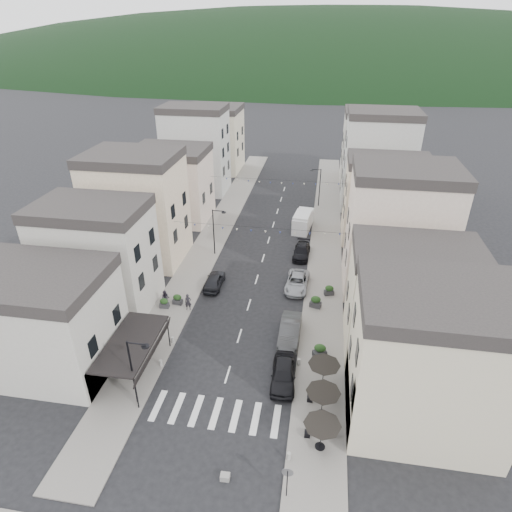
# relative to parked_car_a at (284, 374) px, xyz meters

# --- Properties ---
(ground) EXTENTS (700.00, 700.00, 0.00)m
(ground) POSITION_rel_parked_car_a_xyz_m (-4.60, -6.00, -0.82)
(ground) COLOR black
(ground) RESTS_ON ground
(sidewalk_left) EXTENTS (4.00, 76.00, 0.12)m
(sidewalk_left) POSITION_rel_parked_car_a_xyz_m (-12.10, 26.00, -0.76)
(sidewalk_left) COLOR slate
(sidewalk_left) RESTS_ON ground
(sidewalk_right) EXTENTS (4.00, 76.00, 0.12)m
(sidewalk_right) POSITION_rel_parked_car_a_xyz_m (2.90, 26.00, -0.76)
(sidewalk_right) COLOR slate
(sidewalk_right) RESTS_ON ground
(hill_backdrop) EXTENTS (640.00, 360.00, 70.00)m
(hill_backdrop) POSITION_rel_parked_car_a_xyz_m (-4.60, 294.00, -0.82)
(hill_backdrop) COLOR black
(hill_backdrop) RESTS_ON ground
(boutique_building) EXTENTS (12.00, 8.00, 8.00)m
(boutique_building) POSITION_rel_parked_car_a_xyz_m (-20.10, -1.00, 3.18)
(boutique_building) COLOR #B1ACA3
(boutique_building) RESTS_ON ground
(bistro_building) EXTENTS (10.00, 8.00, 10.00)m
(bistro_building) POSITION_rel_parked_car_a_xyz_m (9.90, -2.00, 4.18)
(bistro_building) COLOR beige
(bistro_building) RESTS_ON ground
(boutique_awning) EXTENTS (3.77, 7.50, 3.28)m
(boutique_awning) POSITION_rel_parked_car_a_xyz_m (-11.85, -1.00, 2.29)
(boutique_awning) COLOR black
(boutique_awning) RESTS_ON ground
(buildings_row_left) EXTENTS (10.20, 54.16, 14.00)m
(buildings_row_left) POSITION_rel_parked_car_a_xyz_m (-19.10, 31.75, 5.30)
(buildings_row_left) COLOR #B1ACA3
(buildings_row_left) RESTS_ON ground
(buildings_row_right) EXTENTS (10.20, 54.16, 14.50)m
(buildings_row_right) POSITION_rel_parked_car_a_xyz_m (9.90, 30.59, 5.50)
(buildings_row_right) COLOR beige
(buildings_row_right) RESTS_ON ground
(cafe_terrace) EXTENTS (2.50, 8.10, 2.53)m
(cafe_terrace) POSITION_rel_parked_car_a_xyz_m (3.10, -3.20, 1.54)
(cafe_terrace) COLOR black
(cafe_terrace) RESTS_ON ground
(streetlamp_left_near) EXTENTS (1.70, 0.56, 6.00)m
(streetlamp_left_near) POSITION_rel_parked_car_a_xyz_m (-10.42, -4.00, 2.88)
(streetlamp_left_near) COLOR black
(streetlamp_left_near) RESTS_ON ground
(streetlamp_left_far) EXTENTS (1.70, 0.56, 6.00)m
(streetlamp_left_far) POSITION_rel_parked_car_a_xyz_m (-10.42, 20.00, 2.88)
(streetlamp_left_far) COLOR black
(streetlamp_left_far) RESTS_ON ground
(streetlamp_right_far) EXTENTS (1.70, 0.56, 6.00)m
(streetlamp_right_far) POSITION_rel_parked_car_a_xyz_m (1.22, 38.00, 2.88)
(streetlamp_right_far) COLOR black
(streetlamp_right_far) RESTS_ON ground
(traffic_sign) EXTENTS (0.70, 0.07, 2.70)m
(traffic_sign) POSITION_rel_parked_car_a_xyz_m (1.20, -9.50, 1.11)
(traffic_sign) COLOR black
(traffic_sign) RESTS_ON ground
(bollards) EXTENTS (11.66, 10.26, 0.60)m
(bollards) POSITION_rel_parked_car_a_xyz_m (-4.60, -0.50, -0.40)
(bollards) COLOR gray
(bollards) RESTS_ON ground
(bunting_near) EXTENTS (19.00, 0.28, 0.62)m
(bunting_near) POSITION_rel_parked_car_a_xyz_m (-4.60, 16.00, 4.83)
(bunting_near) COLOR black
(bunting_near) RESTS_ON ground
(bunting_far) EXTENTS (19.00, 0.28, 0.62)m
(bunting_far) POSITION_rel_parked_car_a_xyz_m (-4.60, 32.00, 4.83)
(bunting_far) COLOR black
(bunting_far) RESTS_ON ground
(parked_car_a) EXTENTS (2.14, 4.90, 1.64)m
(parked_car_a) POSITION_rel_parked_car_a_xyz_m (0.00, 0.00, 0.00)
(parked_car_a) COLOR black
(parked_car_a) RESTS_ON ground
(parked_car_b) EXTENTS (1.88, 5.16, 1.69)m
(parked_car_b) POSITION_rel_parked_car_a_xyz_m (0.00, 5.49, 0.02)
(parked_car_b) COLOR #343436
(parked_car_b) RESTS_ON ground
(parked_car_c) EXTENTS (2.56, 5.21, 1.42)m
(parked_car_c) POSITION_rel_parked_car_a_xyz_m (0.00, 14.00, -0.11)
(parked_car_c) COLOR #989AA0
(parked_car_c) RESTS_ON ground
(parked_car_d) EXTENTS (2.11, 4.76, 1.36)m
(parked_car_d) POSITION_rel_parked_car_a_xyz_m (0.00, 21.26, -0.14)
(parked_car_d) COLOR black
(parked_car_d) RESTS_ON ground
(parked_car_e) EXTENTS (1.76, 4.37, 1.49)m
(parked_car_e) POSITION_rel_parked_car_a_xyz_m (-8.93, 12.82, -0.08)
(parked_car_e) COLOR black
(parked_car_e) RESTS_ON ground
(delivery_van) EXTENTS (2.74, 5.55, 2.55)m
(delivery_van) POSITION_rel_parked_car_a_xyz_m (-0.41, 29.18, 0.43)
(delivery_van) COLOR silver
(delivery_van) RESTS_ON ground
(pedestrian_a) EXTENTS (0.73, 0.57, 1.78)m
(pedestrian_a) POSITION_rel_parked_car_a_xyz_m (-10.40, 8.08, 0.19)
(pedestrian_a) COLOR black
(pedestrian_a) RESTS_ON sidewalk_left
(pedestrian_b) EXTENTS (0.87, 0.70, 1.71)m
(pedestrian_b) POSITION_rel_parked_car_a_xyz_m (-12.88, 8.44, 0.16)
(pedestrian_b) COLOR #241F2A
(pedestrian_b) RESTS_ON sidewalk_left
(concrete_block_b) EXTENTS (0.61, 0.47, 0.45)m
(concrete_block_b) POSITION_rel_parked_car_a_xyz_m (-2.75, -8.99, -0.60)
(concrete_block_b) COLOR gray
(concrete_block_b) RESTS_ON ground
(planter_la) EXTENTS (0.98, 0.57, 1.07)m
(planter_la) POSITION_rel_parked_car_a_xyz_m (-12.91, 8.03, -0.18)
(planter_la) COLOR #303133
(planter_la) RESTS_ON sidewalk_left
(planter_lb) EXTENTS (1.03, 0.63, 1.11)m
(planter_lb) POSITION_rel_parked_car_a_xyz_m (-11.79, 8.87, -0.16)
(planter_lb) COLOR #2D2D2F
(planter_lb) RESTS_ON sidewalk_left
(planter_ra) EXTENTS (1.31, 1.06, 1.29)m
(planter_ra) POSITION_rel_parked_car_a_xyz_m (2.78, 3.30, -0.08)
(planter_ra) COLOR #2A2A2C
(planter_ra) RESTS_ON sidewalk_right
(planter_rb) EXTENTS (1.25, 0.89, 1.26)m
(planter_rb) POSITION_rel_parked_car_a_xyz_m (2.14, 10.58, -0.09)
(planter_rb) COLOR #2D2C2F
(planter_rb) RESTS_ON sidewalk_right
(planter_rc) EXTENTS (1.12, 0.81, 1.12)m
(planter_rc) POSITION_rel_parked_car_a_xyz_m (3.46, 13.03, -0.16)
(planter_rc) COLOR #2A2A2C
(planter_rc) RESTS_ON sidewalk_right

